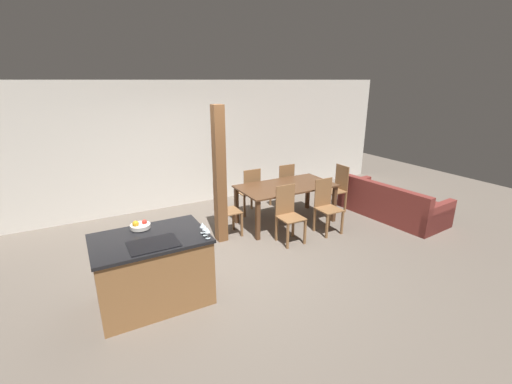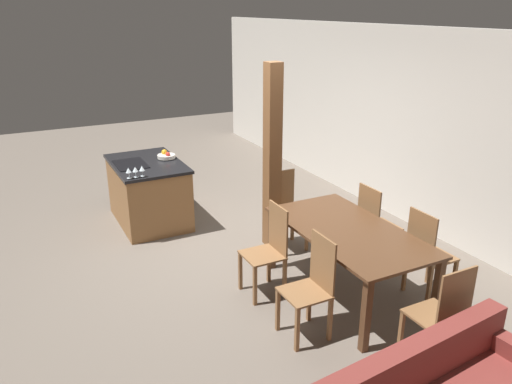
% 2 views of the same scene
% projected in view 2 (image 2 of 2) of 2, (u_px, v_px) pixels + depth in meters
% --- Properties ---
extents(ground_plane, '(16.00, 16.00, 0.00)m').
position_uv_depth(ground_plane, '(221.00, 249.00, 6.43)').
color(ground_plane, '#665B51').
extents(wall_back, '(11.20, 0.08, 2.70)m').
position_uv_depth(wall_back, '(397.00, 124.00, 7.14)').
color(wall_back, silver).
rests_on(wall_back, ground_plane).
extents(kitchen_island, '(1.36, 0.92, 0.90)m').
position_uv_depth(kitchen_island, '(149.00, 192.00, 7.11)').
color(kitchen_island, olive).
rests_on(kitchen_island, ground_plane).
extents(fruit_bowl, '(0.25, 0.25, 0.11)m').
position_uv_depth(fruit_bowl, '(166.00, 156.00, 7.10)').
color(fruit_bowl, silver).
rests_on(fruit_bowl, kitchen_island).
extents(wine_glass_near, '(0.07, 0.07, 0.14)m').
position_uv_depth(wine_glass_near, '(128.00, 171.00, 6.24)').
color(wine_glass_near, silver).
rests_on(wine_glass_near, kitchen_island).
extents(wine_glass_middle, '(0.07, 0.07, 0.14)m').
position_uv_depth(wine_glass_middle, '(135.00, 170.00, 6.28)').
color(wine_glass_middle, silver).
rests_on(wine_glass_middle, kitchen_island).
extents(wine_glass_far, '(0.07, 0.07, 0.14)m').
position_uv_depth(wine_glass_far, '(142.00, 169.00, 6.32)').
color(wine_glass_far, silver).
rests_on(wine_glass_far, kitchen_island).
extents(dining_table, '(1.86, 0.99, 0.76)m').
position_uv_depth(dining_table, '(348.00, 238.00, 5.21)').
color(dining_table, '#51331E').
rests_on(dining_table, ground_plane).
extents(dining_chair_near_left, '(0.40, 0.40, 0.99)m').
position_uv_depth(dining_chair_near_left, '(269.00, 249.00, 5.31)').
color(dining_chair_near_left, brown).
rests_on(dining_chair_near_left, ground_plane).
extents(dining_chair_near_right, '(0.40, 0.40, 0.99)m').
position_uv_depth(dining_chair_near_right, '(312.00, 286.00, 4.61)').
color(dining_chair_near_right, brown).
rests_on(dining_chair_near_right, ground_plane).
extents(dining_chair_far_left, '(0.40, 0.40, 0.99)m').
position_uv_depth(dining_chair_far_left, '(375.00, 224.00, 5.91)').
color(dining_chair_far_left, brown).
rests_on(dining_chair_far_left, ground_plane).
extents(dining_chair_far_right, '(0.40, 0.40, 0.99)m').
position_uv_depth(dining_chair_far_right, '(427.00, 253.00, 5.22)').
color(dining_chair_far_right, brown).
rests_on(dining_chair_far_right, ground_plane).
extents(dining_chair_head_end, '(0.40, 0.40, 0.99)m').
position_uv_depth(dining_chair_head_end, '(285.00, 209.00, 6.35)').
color(dining_chair_head_end, brown).
rests_on(dining_chair_head_end, ground_plane).
extents(dining_chair_foot_end, '(0.40, 0.40, 0.99)m').
position_uv_depth(dining_chair_foot_end, '(442.00, 315.00, 4.17)').
color(dining_chair_foot_end, brown).
rests_on(dining_chair_foot_end, ground_plane).
extents(timber_post, '(0.18, 0.18, 2.33)m').
position_uv_depth(timber_post, '(272.00, 159.00, 6.17)').
color(timber_post, brown).
rests_on(timber_post, ground_plane).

